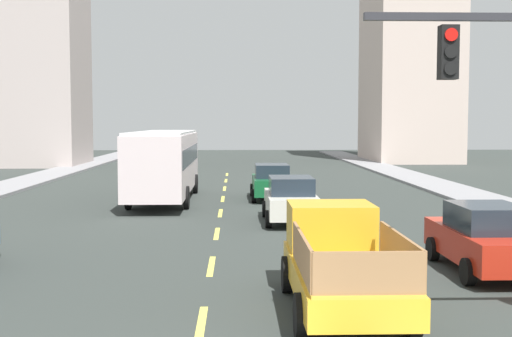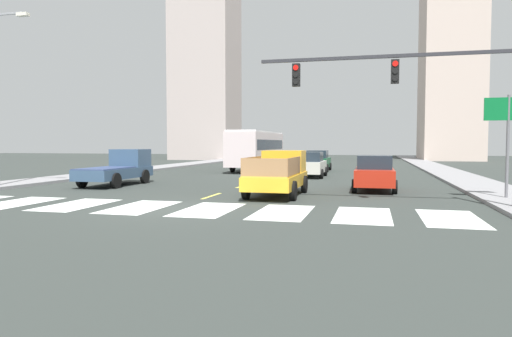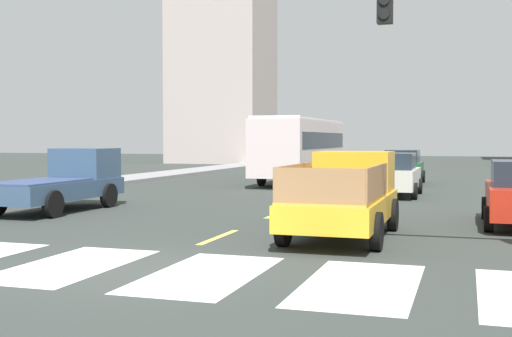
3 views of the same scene
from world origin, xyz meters
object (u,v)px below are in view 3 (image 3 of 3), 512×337
(pickup_stakebed, at_px, (346,196))
(pickup_dark, at_px, (65,181))
(city_bus, at_px, (301,145))
(sedan_near_left, at_px, (403,167))
(sedan_far, at_px, (394,175))

(pickup_stakebed, distance_m, pickup_dark, 10.03)
(city_bus, height_order, sedan_near_left, city_bus)
(pickup_dark, bearing_deg, pickup_stakebed, -17.14)
(sedan_far, relative_size, sedan_near_left, 1.00)
(pickup_dark, xyz_separation_m, sedan_near_left, (9.23, 15.68, -0.06))
(sedan_far, bearing_deg, city_bus, 130.89)
(city_bus, distance_m, sedan_near_left, 5.26)
(city_bus, relative_size, sedan_near_left, 2.45)
(pickup_dark, relative_size, sedan_near_left, 1.18)
(sedan_near_left, bearing_deg, pickup_dark, -121.50)
(sedan_near_left, bearing_deg, city_bus, -175.27)
(city_bus, bearing_deg, pickup_stakebed, -73.85)
(pickup_dark, xyz_separation_m, sedan_far, (9.55, 8.34, -0.06))
(sedan_near_left, bearing_deg, sedan_far, -88.50)
(city_bus, bearing_deg, sedan_far, -52.19)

